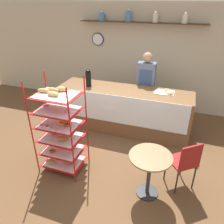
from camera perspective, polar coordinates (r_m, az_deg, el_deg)
The scene contains 9 objects.
ground_plane at distance 4.26m, azimuth -1.99°, elevation -12.72°, with size 14.00×14.00×0.00m, color brown.
back_wall at distance 6.01m, azimuth 7.28°, elevation 14.05°, with size 10.00×0.30×2.70m.
display_counter at distance 4.98m, azimuth 3.07°, elevation 0.60°, with size 2.94×0.76×0.99m.
pastry_rack at distance 3.77m, azimuth -13.43°, elevation -4.53°, with size 0.75×0.56×1.71m.
person_worker at distance 5.20m, azimuth 8.77°, elevation 6.89°, with size 0.41×0.23×1.71m.
cafe_table at distance 3.38m, azimuth 9.82°, elevation -13.71°, with size 0.64×0.64×0.74m.
cafe_chair at distance 3.59m, azimuth 18.66°, elevation -11.98°, with size 0.53×0.53×0.90m.
coffee_carafe at distance 4.93m, azimuth -6.20°, elevation 8.77°, with size 0.12×0.12×0.38m.
donut_tray_counter at distance 4.74m, azimuth 14.27°, elevation 5.13°, with size 0.41×0.30×0.05m.
Camera 1 is at (1.20, -3.02, 2.76)m, focal length 35.00 mm.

